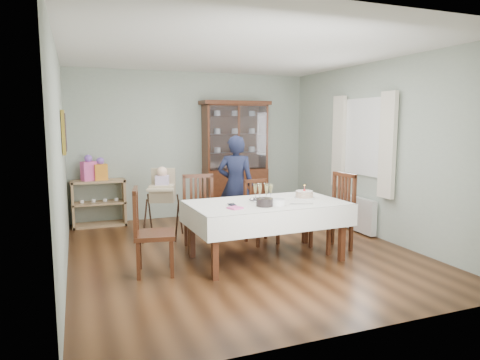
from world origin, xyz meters
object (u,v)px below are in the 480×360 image
china_cabinet (235,157)px  birthday_cake (304,195)px  chair_far_right (261,224)px  high_chair (163,211)px  chair_end_right (332,227)px  sideboard (99,203)px  woman (236,185)px  chair_end_left (153,248)px  gift_bag_pink (89,169)px  champagne_tray (263,196)px  gift_bag_orange (101,170)px  dining_table (266,230)px  chair_far_left (201,227)px

china_cabinet → birthday_cake: bearing=-89.4°
chair_far_right → high_chair: high_chair is taller
chair_end_right → high_chair: size_ratio=0.96×
sideboard → woman: bearing=-34.0°
woman → high_chair: woman is taller
chair_end_right → high_chair: (-2.12, 1.41, 0.12)m
chair_end_left → gift_bag_pink: size_ratio=2.33×
chair_end_right → champagne_tray: chair_end_right is taller
woman → champagne_tray: (-0.08, -1.25, 0.04)m
chair_end_left → gift_bag_orange: bearing=19.0°
woman → gift_bag_orange: size_ratio=4.06×
china_cabinet → sideboard: (-2.50, 0.02, -0.72)m
china_cabinet → high_chair: bearing=-143.8°
chair_end_left → gift_bag_orange: (-0.42, 2.69, 0.67)m
sideboard → gift_bag_orange: 0.58m
china_cabinet → chair_far_right: 2.15m
china_cabinet → champagne_tray: (-0.57, -2.58, -0.29)m
chair_end_right → woman: bearing=-149.1°
chair_end_left → woman: (1.54, 1.36, 0.48)m
dining_table → sideboard: sideboard is taller
champagne_tray → birthday_cake: 0.60m
china_cabinet → high_chair: (-1.63, -1.19, -0.69)m
chair_far_left → chair_far_right: size_ratio=1.12×
woman → gift_bag_pink: bearing=-6.9°
chair_far_right → birthday_cake: size_ratio=3.44×
birthday_cake → woman: bearing=112.1°
chair_far_left → woman: 1.05m
woman → china_cabinet: bearing=-85.2°
chair_end_left → gift_bag_pink: gift_bag_pink is taller
dining_table → birthday_cake: size_ratio=7.55×
chair_far_right → chair_end_left: (-1.72, -0.74, 0.03)m
birthday_cake → gift_bag_pink: bearing=135.7°
dining_table → high_chair: high_chair is taller
birthday_cake → gift_bag_pink: (-2.67, 2.61, 0.19)m
chair_end_left → woman: size_ratio=0.65×
woman → chair_end_right: bearing=152.5°
chair_far_right → gift_bag_pink: 3.12m
chair_end_right → gift_bag_pink: (-3.13, 2.61, 0.68)m
chair_end_right → gift_bag_pink: bearing=-136.4°
sideboard → high_chair: (0.87, -1.21, 0.04)m
dining_table → high_chair: (-1.06, 1.49, 0.05)m
champagne_tray → gift_bag_orange: size_ratio=0.93×
sideboard → high_chair: size_ratio=0.81×
chair_far_left → champagne_tray: (0.66, -0.68, 0.52)m
sideboard → chair_far_left: 2.30m
china_cabinet → gift_bag_orange: size_ratio=5.59×
high_chair → chair_end_right: bearing=-15.2°
chair_far_left → gift_bag_pink: 2.46m
chair_far_right → woman: (-0.18, 0.61, 0.51)m
chair_far_left → woman: bearing=43.6°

